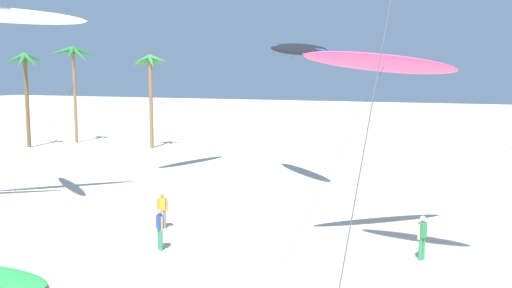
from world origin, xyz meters
name	(u,v)px	position (x,y,z in m)	size (l,w,h in m)	color
palm_tree_0	(73,61)	(-31.16, 50.05, 8.17)	(4.39, 4.39, 9.66)	olive
palm_tree_1	(26,71)	(-32.67, 45.42, 7.14)	(3.29, 3.54, 8.92)	brown
palm_tree_2	(150,70)	(-21.80, 49.80, 7.25)	(3.60, 3.43, 8.69)	olive
flying_kite_4	(296,49)	(-3.31, 38.91, 8.32)	(7.13, 8.78, 9.10)	black
flying_kite_5	(385,63)	(4.15, 28.66, 7.19)	(5.75, 9.16, 7.87)	#EA5193
grounded_kite_0	(4,277)	(-6.31, 19.77, 0.13)	(3.91, 1.59, 0.26)	green
person_foreground_walker	(422,236)	(5.88, 27.71, 0.91)	(0.32, 0.46, 1.66)	#338E56
person_near_left	(160,228)	(-3.49, 24.64, 0.90)	(0.45, 0.33, 1.63)	#338E56
person_near_right	(162,209)	(-5.16, 27.25, 0.89)	(0.48, 0.30, 1.62)	slate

